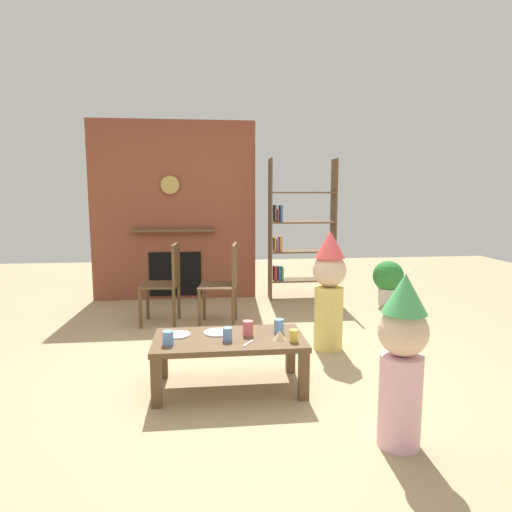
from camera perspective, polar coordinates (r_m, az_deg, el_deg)
ground_plane at (r=3.94m, az=-1.56°, el=-13.66°), size 12.00×12.00×0.00m
brick_fireplace_feature at (r=6.26m, az=-10.28°, el=5.52°), size 2.20×0.28×2.40m
bookshelf at (r=6.20m, az=5.23°, el=2.61°), size 0.90×0.28×1.90m
coffee_table at (r=3.42m, az=-3.40°, el=-11.17°), size 1.11×0.59×0.39m
paper_cup_near_left at (r=3.30m, az=4.78°, el=-9.98°), size 0.06×0.06×0.09m
paper_cup_near_right at (r=3.31m, az=-3.62°, el=-9.83°), size 0.07×0.07×0.10m
paper_cup_center at (r=3.28m, az=-11.04°, el=-10.11°), size 0.08×0.08×0.10m
paper_cup_far_left at (r=3.43m, az=-0.95°, el=-9.08°), size 0.08×0.08×0.11m
paper_cup_far_right at (r=3.48m, az=2.89°, el=-8.82°), size 0.07×0.07×0.11m
paper_plate_front at (r=3.48m, az=-9.81°, el=-9.78°), size 0.18×0.18×0.01m
paper_plate_rear at (r=3.50m, az=-4.94°, el=-9.59°), size 0.20×0.20×0.01m
birthday_cake_slice at (r=3.33m, az=3.00°, el=-9.95°), size 0.10×0.10×0.07m
table_fork at (r=3.26m, az=-0.97°, el=-10.95°), size 0.09×0.14×0.01m
child_with_cone_hat at (r=2.74m, az=17.95°, el=-11.98°), size 0.28×0.28×1.01m
child_in_pink at (r=4.23m, az=9.21°, el=-3.94°), size 0.31×0.31×1.11m
dining_chair_left at (r=5.09m, az=-11.06°, el=-2.80°), size 0.43×0.43×0.90m
dining_chair_middle at (r=4.95m, az=-3.78°, el=-2.96°), size 0.45×0.45×0.90m
potted_plant_tall at (r=6.10m, az=16.32°, el=-2.82°), size 0.39×0.39×0.58m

